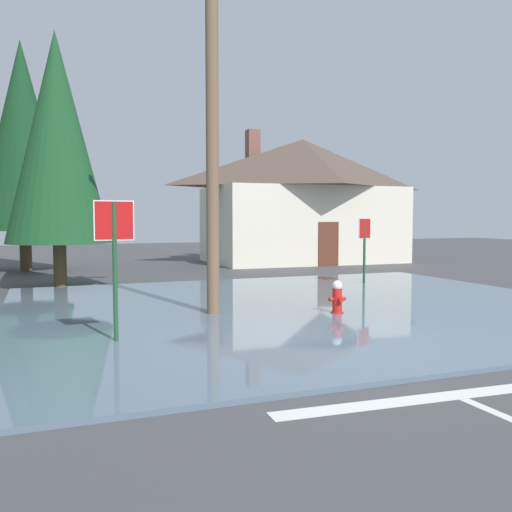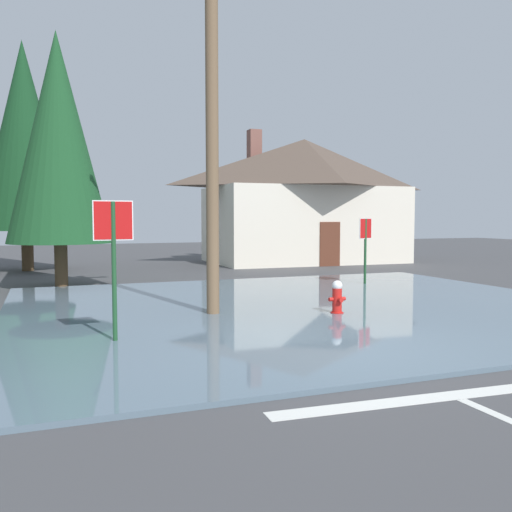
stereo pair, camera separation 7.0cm
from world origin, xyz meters
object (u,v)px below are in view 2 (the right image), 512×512
Objects in this scene: stop_sign_near at (114,243)px; pine_tree_mid_left at (24,136)px; pine_tree_far_center at (58,138)px; stop_sign_far at (365,238)px; house at (304,199)px; fire_hydrant at (337,299)px; utility_pole at (212,89)px.

pine_tree_mid_left reaches higher than stop_sign_near.
pine_tree_mid_left is at bearing 99.84° from pine_tree_far_center.
pine_tree_mid_left reaches higher than stop_sign_far.
house is at bearing 30.15° from pine_tree_far_center.
pine_tree_far_center is (-0.64, 8.42, 2.85)m from stop_sign_near.
house is at bearing 66.84° from fire_hydrant.
stop_sign_near is 0.25× the size of house.
stop_sign_far is 0.28× the size of pine_tree_far_center.
pine_tree_mid_left reaches higher than fire_hydrant.
pine_tree_far_center is (1.13, -6.51, -0.88)m from pine_tree_mid_left.
pine_tree_far_center is at bearing 127.08° from fire_hydrant.
pine_tree_far_center is (-9.13, 2.83, 3.08)m from stop_sign_far.
stop_sign_near is 18.75m from house.
fire_hydrant is 0.09× the size of pine_tree_mid_left.
fire_hydrant is 15.57m from house.
pine_tree_mid_left is at bearing 96.75° from stop_sign_near.
fire_hydrant is at bearing -64.24° from pine_tree_mid_left.
stop_sign_far is 0.22× the size of house.
pine_tree_far_center is at bearing 162.77° from stop_sign_far.
utility_pole is at bearing -72.33° from pine_tree_mid_left.
stop_sign_near is 4.45m from utility_pole.
stop_sign_far is at bearing 30.22° from utility_pole.
house reaches higher than stop_sign_far.
house is 12.94m from pine_tree_mid_left.
stop_sign_near is 10.16m from stop_sign_far.
stop_sign_far is at bearing -104.46° from house.
stop_sign_near is 0.32× the size of pine_tree_far_center.
stop_sign_near is at bearing -83.25° from pine_tree_mid_left.
utility_pole reaches higher than pine_tree_mid_left.
fire_hydrant is 0.08× the size of house.
pine_tree_mid_left is at bearing -179.00° from house.
utility_pole is 1.02× the size of pine_tree_mid_left.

